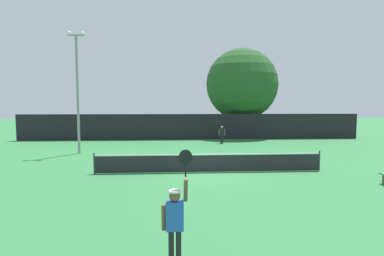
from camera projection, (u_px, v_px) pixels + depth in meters
ground_plane at (209, 172)px, 15.95m from camera, size 120.00×120.00×0.00m
tennis_net at (209, 162)px, 15.91m from camera, size 11.87×0.08×1.07m
perimeter_fence at (192, 127)px, 30.53m from camera, size 34.07×0.12×2.55m
player_serving at (175, 217)px, 6.55m from camera, size 0.67×0.40×2.58m
player_receiving at (222, 133)px, 27.42m from camera, size 0.57×0.23×1.55m
tennis_ball at (180, 189)px, 12.67m from camera, size 0.07×0.07×0.07m
light_pole at (77, 85)px, 21.57m from camera, size 1.18×0.28×8.61m
large_tree at (242, 84)px, 33.62m from camera, size 7.85×7.85×9.63m
parked_car_near at (271, 127)px, 37.45m from camera, size 2.45×4.42×1.69m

